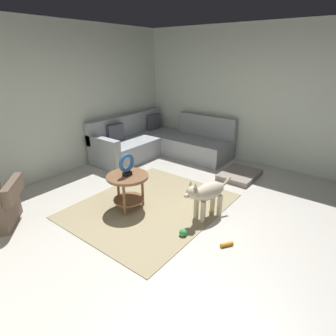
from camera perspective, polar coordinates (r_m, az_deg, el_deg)
name	(u,v)px	position (r m, az deg, el deg)	size (l,w,h in m)	color
ground_plane	(183,230)	(3.78, 3.13, -12.68)	(6.00, 6.00, 0.10)	beige
wall_back	(47,103)	(5.38, -23.89, 12.32)	(6.00, 0.12, 2.70)	silver
wall_right	(271,98)	(5.83, 20.60, 13.43)	(0.12, 6.00, 2.70)	silver
area_rug	(151,206)	(4.22, -3.60, -7.79)	(2.30, 1.90, 0.01)	tan
sectional_couch	(159,143)	(6.18, -1.78, 5.15)	(2.20, 2.25, 0.88)	#9EA3A8
side_table	(128,183)	(4.00, -8.34, -3.08)	(0.60, 0.60, 0.54)	brown
torus_sculpture	(127,164)	(3.88, -8.58, 0.85)	(0.28, 0.08, 0.33)	black
dog_bed_mat	(240,175)	(5.32, 14.65, -1.34)	(0.80, 0.60, 0.09)	gray
dog	(206,194)	(3.78, 8.00, -5.32)	(0.82, 0.36, 0.63)	beige
dog_toy_ball	(183,233)	(3.56, 3.16, -13.27)	(0.10, 0.10, 0.10)	green
dog_toy_rope	(227,244)	(3.48, 12.09, -15.25)	(0.05, 0.05, 0.16)	orange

